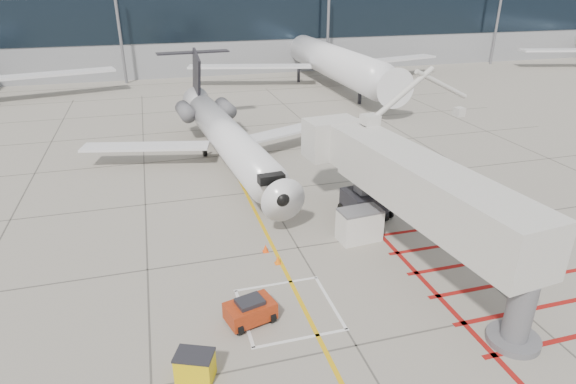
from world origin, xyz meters
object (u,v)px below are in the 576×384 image
object	(u,v)px
regional_jet	(234,127)
jet_bridge	(427,201)
pushback_tug	(250,310)
spill_bin	(195,366)

from	to	relation	value
regional_jet	jet_bridge	bearing A→B (deg)	-70.51
pushback_tug	jet_bridge	bearing A→B (deg)	-2.49
spill_bin	jet_bridge	bearing A→B (deg)	44.71
regional_jet	pushback_tug	bearing A→B (deg)	-103.36
regional_jet	jet_bridge	distance (m)	16.45
jet_bridge	regional_jet	bearing A→B (deg)	108.22
pushback_tug	regional_jet	bearing A→B (deg)	67.04
jet_bridge	pushback_tug	bearing A→B (deg)	-174.16
jet_bridge	spill_bin	size ratio (longest dim) A/B	13.64
jet_bridge	spill_bin	bearing A→B (deg)	-165.09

